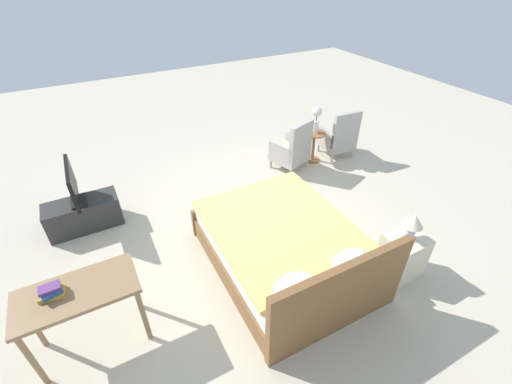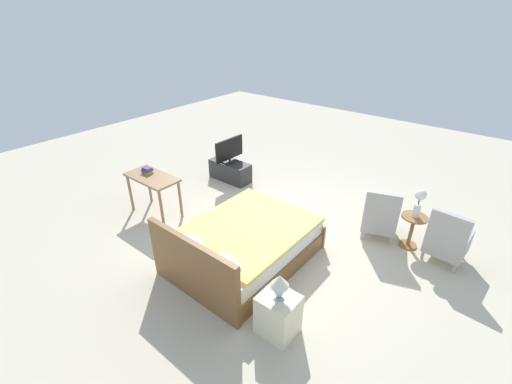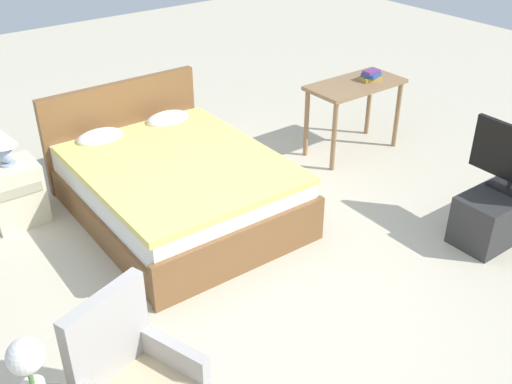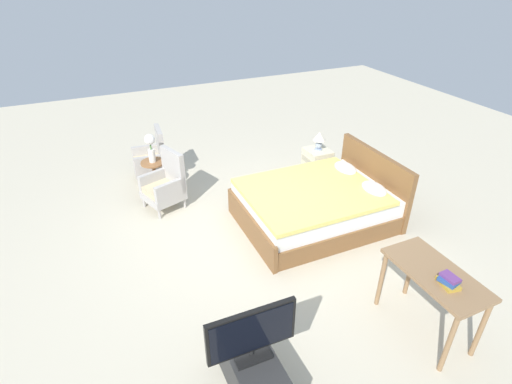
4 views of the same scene
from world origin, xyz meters
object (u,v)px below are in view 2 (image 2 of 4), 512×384
at_px(tv_stand, 230,171).
at_px(tv_flatscreen, 229,150).
at_px(flower_vase, 419,200).
at_px(book_stack, 147,170).
at_px(bed, 242,245).
at_px(armchair_by_window_right, 380,217).
at_px(vanity_desk, 153,182).
at_px(nightstand, 278,315).
at_px(table_lamp, 279,283).
at_px(armchair_by_window_left, 447,241).
at_px(side_table, 412,228).

distance_m(tv_stand, tv_flatscreen, 0.50).
relative_size(flower_vase, book_stack, 2.11).
xyz_separation_m(bed, tv_stand, (2.07, -1.97, -0.08)).
distance_m(armchair_by_window_right, tv_stand, 3.43).
bearing_deg(vanity_desk, nightstand, 167.25).
distance_m(table_lamp, vanity_desk, 3.45).
distance_m(flower_vase, tv_flatscreen, 3.94).
bearing_deg(tv_stand, book_stack, 81.25).
relative_size(tv_stand, book_stack, 4.24).
distance_m(armchair_by_window_right, flower_vase, 0.71).
relative_size(tv_flatscreen, vanity_desk, 0.77).
bearing_deg(armchair_by_window_left, book_stack, 21.30).
xyz_separation_m(table_lamp, tv_flatscreen, (3.25, -2.69, -0.05)).
bearing_deg(side_table, bed, 47.03).
height_order(flower_vase, vanity_desk, flower_vase).
bearing_deg(armchair_by_window_right, vanity_desk, 28.18).
height_order(bed, vanity_desk, bed).
xyz_separation_m(bed, armchair_by_window_right, (-1.36, -1.94, 0.08)).
xyz_separation_m(tv_stand, book_stack, (0.29, 1.89, 0.61)).
relative_size(bed, nightstand, 3.84).
distance_m(vanity_desk, book_stack, 0.25).
height_order(armchair_by_window_right, tv_stand, armchair_by_window_right).
bearing_deg(bed, table_lamp, 148.47).
relative_size(armchair_by_window_right, tv_flatscreen, 1.15).
height_order(armchair_by_window_left, flower_vase, flower_vase).
height_order(side_table, nightstand, side_table).
bearing_deg(bed, tv_flatscreen, -43.59).
bearing_deg(vanity_desk, tv_flatscreen, -93.34).
bearing_deg(table_lamp, book_stack, -12.78).
bearing_deg(tv_flatscreen, bed, 136.41).
xyz_separation_m(bed, flower_vase, (-1.87, -2.00, 0.56)).
distance_m(flower_vase, nightstand, 2.87).
relative_size(table_lamp, book_stack, 1.46).
distance_m(armchair_by_window_right, table_lamp, 2.69).
relative_size(armchair_by_window_left, table_lamp, 2.79).
distance_m(armchair_by_window_right, tv_flatscreen, 3.44).
bearing_deg(flower_vase, nightstand, 75.81).
xyz_separation_m(table_lamp, vanity_desk, (3.36, -0.76, -0.11)).
distance_m(armchair_by_window_right, side_table, 0.51).
xyz_separation_m(side_table, vanity_desk, (4.05, 1.96, 0.30)).
height_order(armchair_by_window_left, tv_flatscreen, tv_flatscreen).
height_order(armchair_by_window_left, vanity_desk, armchair_by_window_left).
bearing_deg(nightstand, vanity_desk, -12.75).
bearing_deg(bed, flower_vase, -132.97).
xyz_separation_m(flower_vase, vanity_desk, (4.05, 1.96, -0.20)).
bearing_deg(side_table, table_lamp, 75.82).
bearing_deg(table_lamp, bed, -31.53).
relative_size(side_table, nightstand, 1.02).
distance_m(nightstand, tv_flatscreen, 4.24).
xyz_separation_m(flower_vase, nightstand, (0.69, 2.72, -0.58)).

